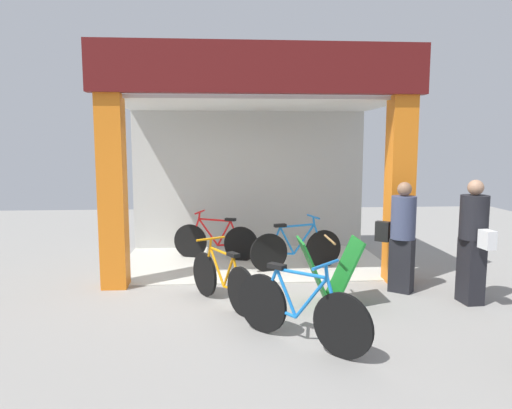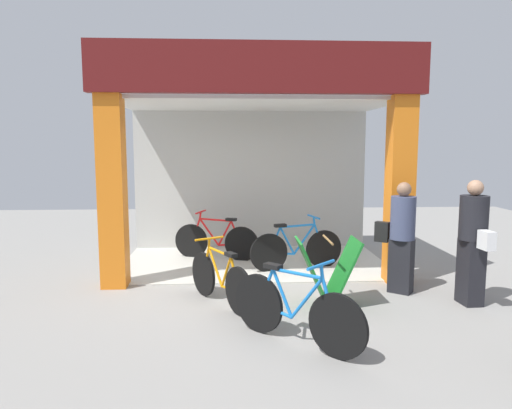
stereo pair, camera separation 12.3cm
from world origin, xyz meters
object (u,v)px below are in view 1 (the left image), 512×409
Objects in this scene: bicycle_parked_1 at (222,280)px; pedestrian_0 at (473,240)px; pedestrian_1 at (402,236)px; bicycle_inside_1 at (296,249)px; bicycle_parked_0 at (299,310)px; sandwich_board_sign at (329,272)px; bicycle_inside_0 at (216,241)px.

pedestrian_0 is at bearing -2.61° from bicycle_parked_1.
bicycle_parked_1 is at bearing -170.80° from pedestrian_1.
pedestrian_0 reaches higher than bicycle_inside_1.
pedestrian_1 reaches higher than bicycle_parked_0.
pedestrian_0 is at bearing -2.23° from sandwich_board_sign.
bicycle_parked_0 is 1.37m from sandwich_board_sign.
bicycle_inside_1 is at bearing 81.75° from bicycle_parked_0.
bicycle_inside_0 is 1.24× the size of bicycle_parked_0.
sandwich_board_sign is (1.55, -2.61, 0.09)m from bicycle_inside_0.
pedestrian_1 is (2.71, -2.11, 0.47)m from bicycle_inside_0.
bicycle_inside_0 is 1.73× the size of sandwich_board_sign.
sandwich_board_sign is 0.54× the size of pedestrian_0.
sandwich_board_sign reaches higher than bicycle_parked_1.
pedestrian_0 is 0.95m from pedestrian_1.
pedestrian_1 reaches higher than bicycle_parked_1.
bicycle_parked_0 is (0.95, -3.84, 0.02)m from bicycle_inside_0.
bicycle_inside_1 is 0.97× the size of pedestrian_0.
sandwich_board_sign is (0.60, 1.23, 0.07)m from bicycle_parked_0.
bicycle_inside_1 reaches higher than bicycle_parked_1.
pedestrian_1 is (2.59, 0.42, 0.48)m from bicycle_parked_1.
bicycle_inside_0 is 0.94× the size of pedestrian_0.
bicycle_inside_1 is 2.14m from bicycle_parked_1.
sandwich_board_sign is at bearing -3.12° from bicycle_parked_1.
bicycle_inside_0 is 1.13× the size of bicycle_parked_1.
pedestrian_1 is (1.77, 1.73, 0.45)m from bicycle_parked_0.
bicycle_parked_1 is (-0.82, 1.31, -0.03)m from bicycle_parked_0.
bicycle_parked_1 is 0.86× the size of pedestrian_1.
pedestrian_0 is 1.04× the size of pedestrian_1.
pedestrian_0 is (3.35, -0.15, 0.53)m from bicycle_parked_1.
bicycle_parked_0 is 1.55m from bicycle_parked_1.
bicycle_parked_0 is 2.51m from pedestrian_1.
bicycle_inside_0 is 0.96× the size of bicycle_inside_1.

